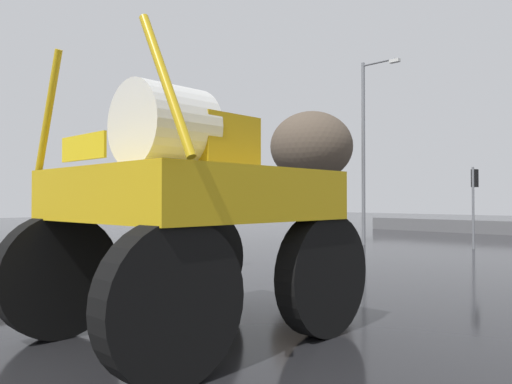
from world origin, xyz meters
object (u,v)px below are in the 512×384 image
object	(u,v)px
traffic_signal_far_right	(474,189)
streetlight_far_left	(366,144)
oversize_sprayer	(190,209)
bare_tree_left	(311,147)
traffic_signal_near_left	(199,191)

from	to	relation	value
traffic_signal_far_right	streetlight_far_left	distance (m)	5.60
oversize_sprayer	streetlight_far_left	bearing A→B (deg)	21.74
traffic_signal_far_right	bare_tree_left	distance (m)	8.12
traffic_signal_far_right	traffic_signal_near_left	bearing A→B (deg)	-103.86
streetlight_far_left	traffic_signal_near_left	bearing A→B (deg)	-83.76
oversize_sprayer	traffic_signal_far_right	distance (m)	18.78
traffic_signal_near_left	streetlight_far_left	xyz separation A→B (m)	(-1.31, 11.95, 2.59)
traffic_signal_far_right	bare_tree_left	world-z (taller)	bare_tree_left
traffic_signal_near_left	traffic_signal_far_right	size ratio (longest dim) A/B	0.92
traffic_signal_near_left	streetlight_far_left	distance (m)	12.30
oversize_sprayer	traffic_signal_far_right	size ratio (longest dim) A/B	1.37
traffic_signal_far_right	streetlight_far_left	size ratio (longest dim) A/B	0.41
traffic_signal_far_right	bare_tree_left	xyz separation A→B (m)	(-6.97, -3.49, 2.26)
oversize_sprayer	bare_tree_left	bearing A→B (deg)	30.51
traffic_signal_near_left	bare_tree_left	size ratio (longest dim) A/B	0.51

